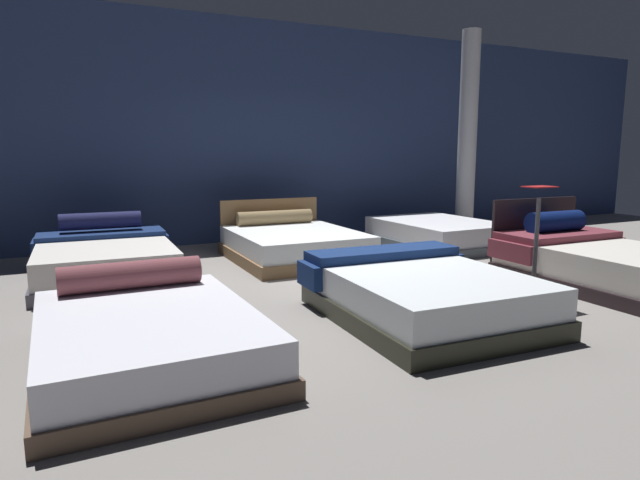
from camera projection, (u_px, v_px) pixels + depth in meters
ground_plane at (342, 281)px, 6.15m from camera, size 18.00×18.00×0.02m
showroom_back_wall at (250, 132)px, 8.66m from camera, size 18.00×0.06×3.50m
bed_0 at (148, 335)px, 3.74m from camera, size 1.47×2.01×0.58m
bed_1 at (422, 294)px, 4.72m from camera, size 1.67×2.00×0.50m
bed_2 at (599, 262)px, 5.91m from camera, size 1.53×2.10×0.88m
bed_3 at (105, 259)px, 6.22m from camera, size 1.57×2.08×0.70m
bed_4 at (293, 244)px, 7.30m from camera, size 1.63×1.97×0.75m
bed_5 at (438, 234)px, 8.30m from camera, size 1.53×2.02×0.40m
price_sign at (535, 259)px, 5.12m from camera, size 0.28×0.24×1.13m
support_pillar at (468, 134)px, 9.48m from camera, size 0.32×0.32×3.50m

